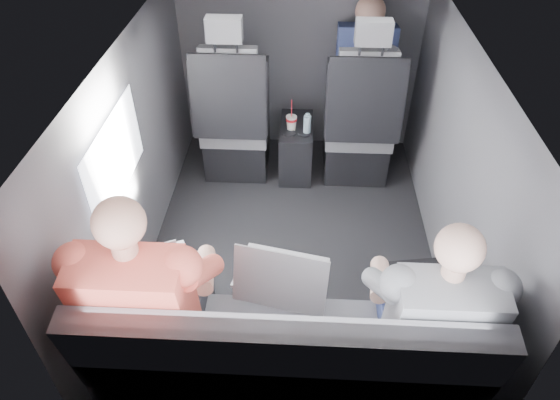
# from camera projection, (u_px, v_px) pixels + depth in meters

# --- Properties ---
(floor) EXTENTS (2.60, 2.60, 0.00)m
(floor) POSITION_uv_depth(u_px,v_px,m) (292.00, 249.00, 3.25)
(floor) COLOR black
(floor) RESTS_ON ground
(ceiling) EXTENTS (2.60, 2.60, 0.00)m
(ceiling) POSITION_uv_depth(u_px,v_px,m) (296.00, 50.00, 2.39)
(ceiling) COLOR #B2B2AD
(ceiling) RESTS_ON panel_back
(panel_left) EXTENTS (0.02, 2.60, 1.35)m
(panel_left) POSITION_uv_depth(u_px,v_px,m) (137.00, 160.00, 2.86)
(panel_left) COLOR #56565B
(panel_left) RESTS_ON floor
(panel_right) EXTENTS (0.02, 2.60, 1.35)m
(panel_right) POSITION_uv_depth(u_px,v_px,m) (454.00, 169.00, 2.78)
(panel_right) COLOR #56565B
(panel_right) RESTS_ON floor
(panel_front) EXTENTS (1.80, 0.02, 1.35)m
(panel_front) POSITION_uv_depth(u_px,v_px,m) (299.00, 66.00, 3.82)
(panel_front) COLOR #56565B
(panel_front) RESTS_ON floor
(panel_back) EXTENTS (1.80, 0.02, 1.35)m
(panel_back) POSITION_uv_depth(u_px,v_px,m) (282.00, 372.00, 1.82)
(panel_back) COLOR #56565B
(panel_back) RESTS_ON floor
(side_window) EXTENTS (0.02, 0.75, 0.42)m
(side_window) POSITION_uv_depth(u_px,v_px,m) (116.00, 157.00, 2.48)
(side_window) COLOR white
(side_window) RESTS_ON panel_left
(seatbelt) EXTENTS (0.35, 0.11, 0.59)m
(seatbelt) POSITION_uv_depth(u_px,v_px,m) (366.00, 91.00, 3.24)
(seatbelt) COLOR black
(seatbelt) RESTS_ON front_seat_right
(front_seat_left) EXTENTS (0.52, 0.58, 1.26)m
(front_seat_left) POSITION_uv_depth(u_px,v_px,m) (235.00, 126.00, 3.66)
(front_seat_left) COLOR black
(front_seat_left) RESTS_ON floor
(front_seat_right) EXTENTS (0.52, 0.58, 1.26)m
(front_seat_right) POSITION_uv_depth(u_px,v_px,m) (358.00, 130.00, 3.62)
(front_seat_right) COLOR black
(front_seat_right) RESTS_ON floor
(center_console) EXTENTS (0.24, 0.48, 0.41)m
(center_console) POSITION_uv_depth(u_px,v_px,m) (296.00, 148.00, 3.80)
(center_console) COLOR black
(center_console) RESTS_ON floor
(rear_bench) EXTENTS (1.60, 0.57, 0.92)m
(rear_bench) POSITION_uv_depth(u_px,v_px,m) (285.00, 369.00, 2.24)
(rear_bench) COLOR #5C5C61
(rear_bench) RESTS_ON floor
(soda_cup) EXTENTS (0.08, 0.08, 0.24)m
(soda_cup) POSITION_uv_depth(u_px,v_px,m) (291.00, 122.00, 3.58)
(soda_cup) COLOR white
(soda_cup) RESTS_ON center_console
(water_bottle) EXTENTS (0.06, 0.06, 0.16)m
(water_bottle) POSITION_uv_depth(u_px,v_px,m) (307.00, 124.00, 3.54)
(water_bottle) COLOR #9EC3D7
(water_bottle) RESTS_ON center_console
(laptop_white) EXTENTS (0.36, 0.38, 0.22)m
(laptop_white) POSITION_uv_depth(u_px,v_px,m) (154.00, 266.00, 2.29)
(laptop_white) COLOR silver
(laptop_white) RESTS_ON passenger_rear_left
(laptop_silver) EXTENTS (0.45, 0.44, 0.28)m
(laptop_silver) POSITION_uv_depth(u_px,v_px,m) (281.00, 275.00, 2.23)
(laptop_silver) COLOR #A6A6AB
(laptop_silver) RESTS_ON rear_bench
(laptop_black) EXTENTS (0.39, 0.37, 0.26)m
(laptop_black) POSITION_uv_depth(u_px,v_px,m) (421.00, 284.00, 2.19)
(laptop_black) COLOR black
(laptop_black) RESTS_ON passenger_rear_right
(passenger_rear_left) EXTENTS (0.53, 0.65, 1.27)m
(passenger_rear_left) POSITION_uv_depth(u_px,v_px,m) (152.00, 299.00, 2.12)
(passenger_rear_left) COLOR #38383D
(passenger_rear_left) RESTS_ON rear_bench
(passenger_rear_right) EXTENTS (0.49, 0.61, 1.20)m
(passenger_rear_right) POSITION_uv_depth(u_px,v_px,m) (427.00, 314.00, 2.09)
(passenger_rear_right) COLOR navy
(passenger_rear_right) RESTS_ON rear_bench
(passenger_front_right) EXTENTS (0.41, 0.41, 0.84)m
(passenger_front_right) POSITION_uv_depth(u_px,v_px,m) (364.00, 69.00, 3.59)
(passenger_front_right) COLOR navy
(passenger_front_right) RESTS_ON front_seat_right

